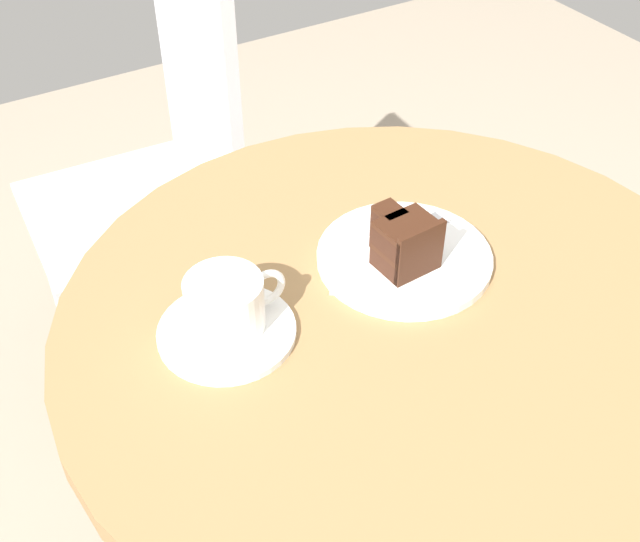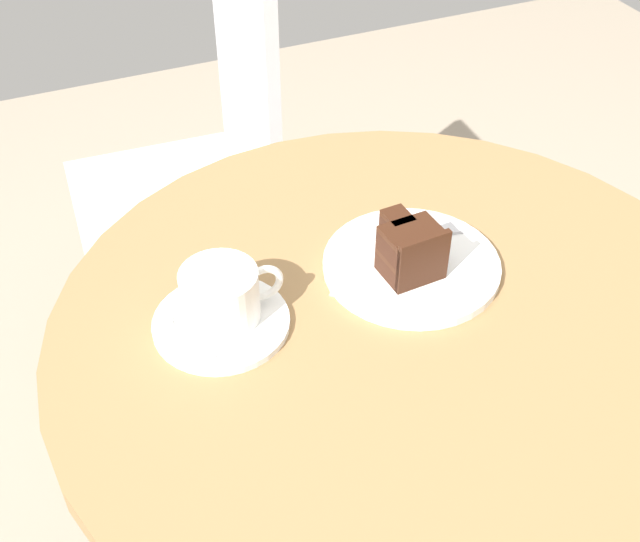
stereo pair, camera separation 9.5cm
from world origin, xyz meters
name	(u,v)px [view 2 (the right image)]	position (x,y,z in m)	size (l,w,h in m)	color
cafe_table	(398,384)	(0.00, 0.00, 0.63)	(0.84, 0.84, 0.75)	olive
saucer	(221,323)	(-0.20, 0.07, 0.76)	(0.16, 0.16, 0.01)	white
coffee_cup	(222,294)	(-0.20, 0.08, 0.79)	(0.12, 0.09, 0.07)	white
teaspoon	(179,332)	(-0.25, 0.07, 0.76)	(0.05, 0.09, 0.00)	silver
cake_plate	(411,265)	(0.05, 0.08, 0.76)	(0.22, 0.22, 0.01)	white
cake_slice	(410,250)	(0.04, 0.06, 0.80)	(0.07, 0.09, 0.07)	#381E14
fork	(425,231)	(0.09, 0.12, 0.77)	(0.13, 0.04, 0.00)	silver
napkin	(402,267)	(0.04, 0.08, 0.75)	(0.20, 0.20, 0.00)	tan
cafe_chair	(209,152)	(-0.03, 0.75, 0.54)	(0.40, 0.40, 0.92)	#BCBCC1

